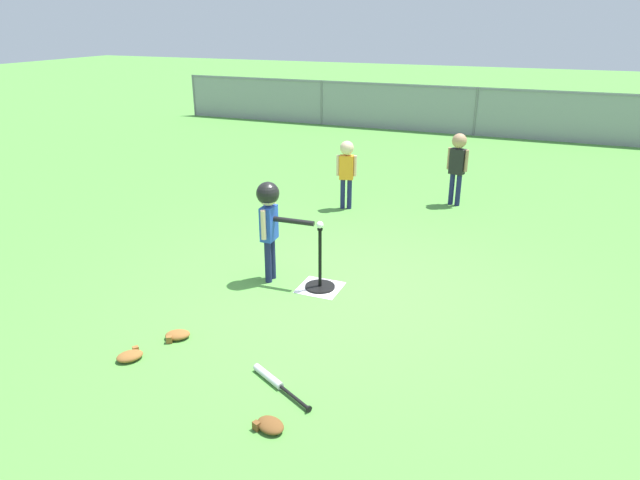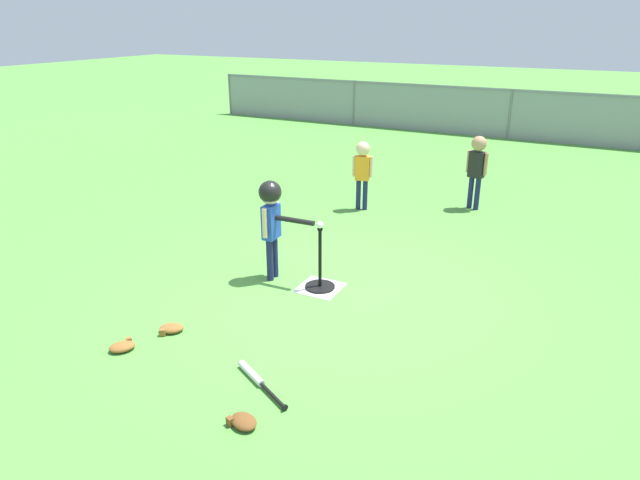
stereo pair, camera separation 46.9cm
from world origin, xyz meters
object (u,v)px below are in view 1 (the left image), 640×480
batting_tee (320,279)px  fielder_deep_center (458,160)px  spare_bat_silver (274,381)px  glove_tossed_aside (130,356)px  fielder_near_right (347,166)px  glove_by_plate (270,425)px  baseball_on_tee (320,225)px  batter_child (269,212)px  glove_near_bats (177,335)px

batting_tee → fielder_deep_center: (0.83, 3.42, 0.60)m
batting_tee → spare_bat_silver: bearing=-80.0°
batting_tee → spare_bat_silver: (0.30, -1.70, -0.08)m
batting_tee → glove_tossed_aside: (-0.97, -1.85, -0.07)m
fielder_near_right → glove_by_plate: size_ratio=3.90×
baseball_on_tee → glove_tossed_aside: baseball_on_tee is taller
spare_bat_silver → glove_by_plate: bearing=-66.3°
fielder_deep_center → glove_by_plate: (-0.31, -5.60, -0.67)m
glove_tossed_aside → glove_by_plate: bearing=-12.4°
glove_by_plate → glove_tossed_aside: bearing=167.6°
fielder_deep_center → glove_by_plate: bearing=-93.2°
fielder_near_right → spare_bat_silver: 4.48m
batting_tee → spare_bat_silver: 1.73m
spare_bat_silver → glove_tossed_aside: size_ratio=2.36×
batting_tee → fielder_deep_center: bearing=76.4°
fielder_deep_center → glove_tossed_aside: (-1.80, -5.27, -0.67)m
batter_child → glove_near_bats: size_ratio=4.11×
batter_child → fielder_deep_center: (1.39, 3.44, -0.08)m
fielder_deep_center → glove_tossed_aside: 5.61m
baseball_on_tee → fielder_deep_center: size_ratio=0.07×
batter_child → fielder_near_right: size_ratio=1.09×
fielder_near_right → fielder_deep_center: bearing=28.1°
fielder_near_right → glove_by_plate: 4.99m
spare_bat_silver → glove_near_bats: (-1.11, 0.28, 0.01)m
spare_bat_silver → glove_by_plate: size_ratio=2.45×
glove_by_plate → glove_near_bats: same height
fielder_deep_center → batting_tee: bearing=-103.6°
baseball_on_tee → spare_bat_silver: 1.86m
baseball_on_tee → glove_near_bats: size_ratio=0.27×
fielder_deep_center → spare_bat_silver: 5.19m
batting_tee → fielder_deep_center: size_ratio=0.62×
fielder_near_right → glove_near_bats: size_ratio=3.79×
baseball_on_tee → glove_by_plate: bearing=-76.8°
fielder_deep_center → fielder_near_right: bearing=-151.9°
glove_by_plate → glove_near_bats: 1.52m
batting_tee → glove_near_bats: bearing=-119.4°
baseball_on_tee → batter_child: bearing=-177.9°
baseball_on_tee → glove_by_plate: baseball_on_tee is taller
batter_child → baseball_on_tee: bearing=2.1°
batting_tee → glove_tossed_aside: 2.10m
batting_tee → glove_tossed_aside: size_ratio=2.50×
fielder_near_right → glove_tossed_aside: bearing=-94.1°
batting_tee → glove_by_plate: bearing=-76.8°
baseball_on_tee → spare_bat_silver: size_ratio=0.12×
baseball_on_tee → batter_child: (-0.57, -0.02, 0.08)m
batter_child → glove_near_bats: batter_child is taller
fielder_near_right → glove_tossed_aside: 4.54m
spare_bat_silver → glove_tossed_aside: (-1.27, -0.15, 0.01)m
glove_by_plate → fielder_deep_center: bearing=86.8°
batting_tee → batter_child: (-0.57, -0.02, 0.68)m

